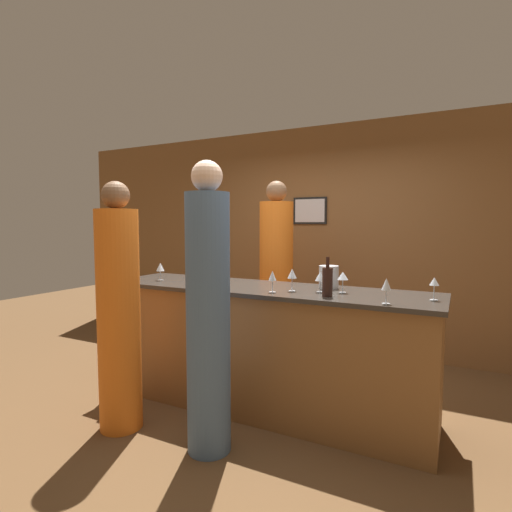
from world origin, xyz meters
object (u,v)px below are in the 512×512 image
Objects in this scene: wine_bottle_0 at (327,281)px; ice_bucket at (329,277)px; guest_0 at (208,316)px; guest_1 at (119,314)px; bartender at (276,282)px.

ice_bucket is at bearing 105.46° from wine_bottle_0.
guest_0 reaches higher than guest_1.
ice_bucket is at bearing 59.48° from guest_0.
guest_1 is (-0.78, -0.05, -0.06)m from guest_0.
guest_0 is 1.05× the size of guest_1.
bartender is 1.07× the size of guest_1.
guest_1 is 1.69m from ice_bucket.
guest_0 is at bearing -139.45° from wine_bottle_0.
wine_bottle_0 is at bearing 129.54° from bartender.
guest_0 is 10.75× the size of ice_bucket.
guest_1 reaches higher than wine_bottle_0.
bartender is 1.68m from guest_0.
bartender reaches higher than guest_0.
bartender is 1.44m from wine_bottle_0.
wine_bottle_0 is at bearing 40.55° from guest_0.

